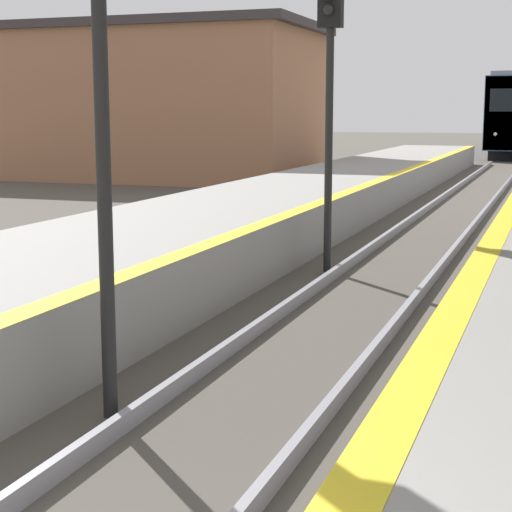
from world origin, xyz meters
TOP-DOWN VIEW (x-y plane):
  - signal_near at (-0.99, 4.21)m, footprint 0.36×0.31m
  - signal_mid at (-0.97, 11.08)m, footprint 0.36×0.31m
  - station_building at (-12.55, 27.48)m, footprint 13.14×6.82m

SIDE VIEW (x-z plane):
  - station_building at x=-12.55m, z-range 0.01..5.63m
  - signal_near at x=-0.99m, z-range 0.91..5.54m
  - signal_mid at x=-0.97m, z-range 0.91..5.54m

